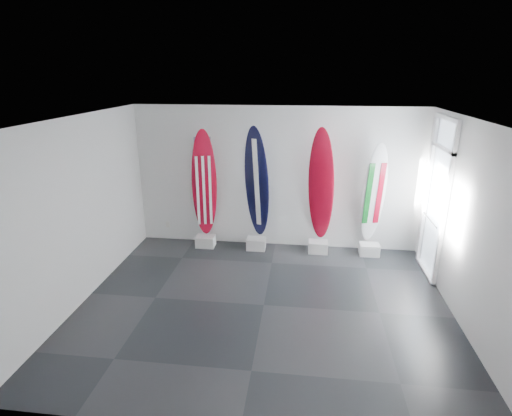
# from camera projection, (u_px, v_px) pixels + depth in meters

# --- Properties ---
(floor) EXTENTS (6.00, 6.00, 0.00)m
(floor) POSITION_uv_depth(u_px,v_px,m) (264.00, 305.00, 6.59)
(floor) COLOR black
(floor) RESTS_ON ground
(ceiling) EXTENTS (6.00, 6.00, 0.00)m
(ceiling) POSITION_uv_depth(u_px,v_px,m) (265.00, 120.00, 5.62)
(ceiling) COLOR white
(ceiling) RESTS_ON wall_back
(wall_back) EXTENTS (6.00, 0.00, 6.00)m
(wall_back) POSITION_uv_depth(u_px,v_px,m) (277.00, 178.00, 8.46)
(wall_back) COLOR white
(wall_back) RESTS_ON ground
(wall_front) EXTENTS (6.00, 0.00, 6.00)m
(wall_front) POSITION_uv_depth(u_px,v_px,m) (237.00, 312.00, 3.76)
(wall_front) COLOR white
(wall_front) RESTS_ON ground
(wall_left) EXTENTS (0.00, 5.00, 5.00)m
(wall_left) POSITION_uv_depth(u_px,v_px,m) (79.00, 212.00, 6.45)
(wall_left) COLOR white
(wall_left) RESTS_ON ground
(wall_right) EXTENTS (0.00, 5.00, 5.00)m
(wall_right) POSITION_uv_depth(u_px,v_px,m) (472.00, 229.00, 5.76)
(wall_right) COLOR white
(wall_right) RESTS_ON ground
(display_block_usa) EXTENTS (0.40, 0.30, 0.24)m
(display_block_usa) POSITION_uv_depth(u_px,v_px,m) (206.00, 241.00, 8.78)
(display_block_usa) COLOR silver
(display_block_usa) RESTS_ON floor
(surfboard_usa) EXTENTS (0.55, 0.30, 2.32)m
(surfboard_usa) POSITION_uv_depth(u_px,v_px,m) (204.00, 184.00, 8.46)
(surfboard_usa) COLOR maroon
(surfboard_usa) RESTS_ON display_block_usa
(display_block_navy) EXTENTS (0.40, 0.30, 0.24)m
(display_block_navy) POSITION_uv_depth(u_px,v_px,m) (256.00, 244.00, 8.65)
(display_block_navy) COLOR silver
(display_block_navy) RESTS_ON floor
(surfboard_navy) EXTENTS (0.64, 0.54, 2.41)m
(surfboard_navy) POSITION_uv_depth(u_px,v_px,m) (257.00, 183.00, 8.31)
(surfboard_navy) COLOR black
(surfboard_navy) RESTS_ON display_block_navy
(display_block_swiss) EXTENTS (0.40, 0.30, 0.24)m
(display_block_swiss) POSITION_uv_depth(u_px,v_px,m) (318.00, 247.00, 8.49)
(display_block_swiss) COLOR silver
(display_block_swiss) RESTS_ON floor
(surfboard_swiss) EXTENTS (0.63, 0.51, 2.41)m
(surfboard_swiss) POSITION_uv_depth(u_px,v_px,m) (321.00, 186.00, 8.16)
(surfboard_swiss) COLOR maroon
(surfboard_swiss) RESTS_ON display_block_swiss
(display_block_italy) EXTENTS (0.40, 0.30, 0.24)m
(display_block_italy) POSITION_uv_depth(u_px,v_px,m) (369.00, 249.00, 8.37)
(display_block_italy) COLOR silver
(display_block_italy) RESTS_ON floor
(surfboard_italy) EXTENTS (0.54, 0.43, 2.14)m
(surfboard_italy) POSITION_uv_depth(u_px,v_px,m) (374.00, 194.00, 8.08)
(surfboard_italy) COLOR white
(surfboard_italy) RESTS_ON display_block_italy
(wall_outlet) EXTENTS (0.09, 0.02, 0.13)m
(wall_outlet) POSITION_uv_depth(u_px,v_px,m) (168.00, 225.00, 9.09)
(wall_outlet) COLOR silver
(wall_outlet) RESTS_ON wall_back
(glass_door) EXTENTS (0.12, 1.16, 2.85)m
(glass_door) POSITION_uv_depth(u_px,v_px,m) (436.00, 201.00, 7.25)
(glass_door) COLOR white
(glass_door) RESTS_ON floor
(balcony) EXTENTS (2.80, 2.20, 1.20)m
(balcony) POSITION_uv_depth(u_px,v_px,m) (504.00, 251.00, 7.39)
(balcony) COLOR slate
(balcony) RESTS_ON ground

